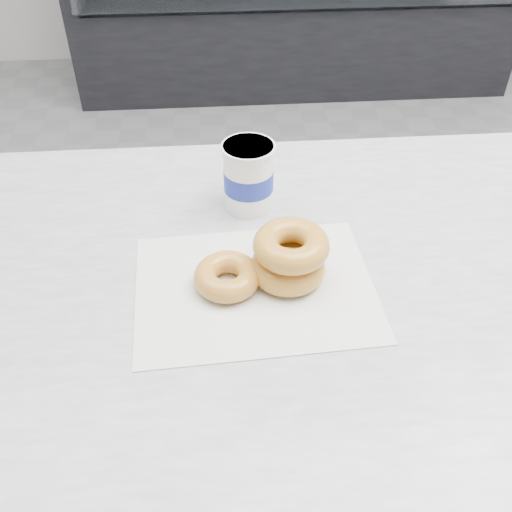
{
  "coord_description": "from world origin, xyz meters",
  "views": [
    {
      "loc": [
        -0.47,
        -1.21,
        1.47
      ],
      "look_at": [
        -0.42,
        -0.6,
        0.94
      ],
      "focal_mm": 40.0,
      "sensor_mm": 36.0,
      "label": 1
    }
  ],
  "objects_px": {
    "donut_single": "(227,277)",
    "coffee_cup": "(249,176)",
    "counter": "(462,424)",
    "donut_stack": "(289,256)"
  },
  "relations": [
    {
      "from": "coffee_cup",
      "to": "counter",
      "type": "bearing_deg",
      "value": -25.8
    },
    {
      "from": "donut_single",
      "to": "coffee_cup",
      "type": "xyz_separation_m",
      "value": [
        0.04,
        0.19,
        0.04
      ]
    },
    {
      "from": "donut_single",
      "to": "counter",
      "type": "bearing_deg",
      "value": 2.66
    },
    {
      "from": "donut_stack",
      "to": "counter",
      "type": "bearing_deg",
      "value": 1.46
    },
    {
      "from": "counter",
      "to": "coffee_cup",
      "type": "distance_m",
      "value": 0.68
    },
    {
      "from": "donut_single",
      "to": "donut_stack",
      "type": "bearing_deg",
      "value": 7.66
    },
    {
      "from": "donut_stack",
      "to": "coffee_cup",
      "type": "relative_size",
      "value": 0.98
    },
    {
      "from": "counter",
      "to": "coffee_cup",
      "type": "bearing_deg",
      "value": 157.82
    },
    {
      "from": "counter",
      "to": "donut_single",
      "type": "relative_size",
      "value": 31.66
    },
    {
      "from": "counter",
      "to": "donut_single",
      "type": "bearing_deg",
      "value": -177.34
    }
  ]
}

